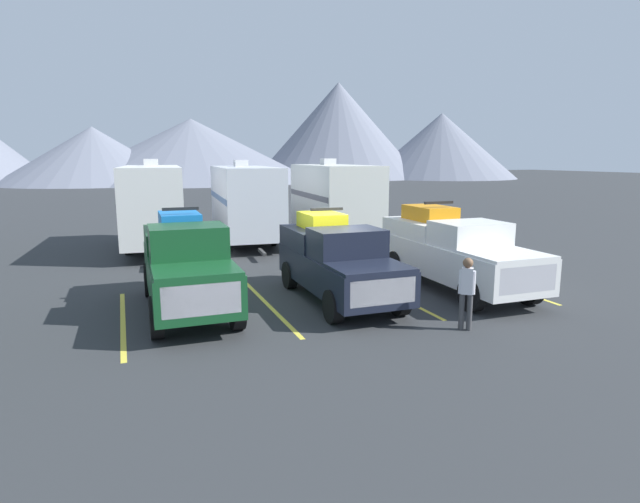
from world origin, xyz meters
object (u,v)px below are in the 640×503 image
Objects in this scene: pickup_truck_a at (186,263)px; camper_trailer_b at (245,200)px; pickup_truck_c at (453,250)px; camper_trailer_a at (153,203)px; pickup_truck_b at (337,259)px; person_a at (467,289)px; camper_trailer_c at (334,198)px.

camper_trailer_b is at bearing 68.67° from pickup_truck_a.
pickup_truck_c is 0.70× the size of camper_trailer_a.
pickup_truck_b is 10.93m from camper_trailer_a.
pickup_truck_a is 0.94× the size of pickup_truck_c.
pickup_truck_c is 3.93m from person_a.
pickup_truck_b is 3.73m from pickup_truck_c.
camper_trailer_a is 4.03m from camper_trailer_b.
camper_trailer_a is at bearing 128.09° from pickup_truck_c.
camper_trailer_b is at bearing 91.42° from pickup_truck_b.
pickup_truck_b is at bearing -112.19° from camper_trailer_c.
camper_trailer_a reaches higher than person_a.
person_a is at bearing -99.19° from camper_trailer_c.
camper_trailer_c is (8.09, -0.69, 0.01)m from camper_trailer_a.
camper_trailer_b is at bearing 2.00° from camper_trailer_a.
camper_trailer_a is at bearing 113.83° from person_a.
camper_trailer_c is 4.62× the size of person_a.
person_a is at bearing -66.17° from camper_trailer_a.
pickup_truck_c is at bearing -3.03° from pickup_truck_b.
pickup_truck_c is at bearing 59.22° from person_a.
camper_trailer_b reaches higher than pickup_truck_b.
camper_trailer_b reaches higher than person_a.
pickup_truck_a is at bearing 175.19° from pickup_truck_c.
pickup_truck_c is at bearing -51.91° from camper_trailer_a.
pickup_truck_a reaches higher than pickup_truck_b.
camper_trailer_c is (7.85, 8.87, 0.81)m from pickup_truck_a.
pickup_truck_a is 11.87m from camper_trailer_c.
pickup_truck_b is at bearing 176.97° from pickup_truck_c.
pickup_truck_b is at bearing -88.58° from camper_trailer_b.
camper_trailer_a is at bearing 91.44° from pickup_truck_a.
person_a is (5.76, -4.03, -0.25)m from pickup_truck_a.
pickup_truck_a reaches higher than pickup_truck_c.
camper_trailer_a is at bearing 175.13° from camper_trailer_c.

